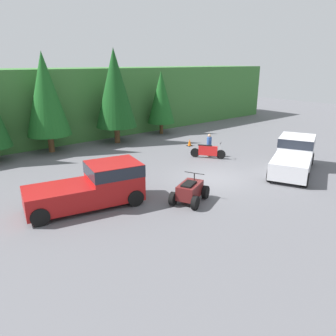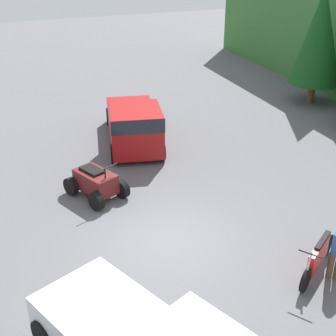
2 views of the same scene
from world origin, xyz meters
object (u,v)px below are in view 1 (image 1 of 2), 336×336
at_px(quad_atv, 190,191).
at_px(dirt_bike, 208,151).
at_px(pickup_truck_red, 96,185).
at_px(traffic_cone, 190,143).
at_px(rider_person, 209,144).
at_px(pickup_truck_second, 294,154).

bearing_deg(quad_atv, dirt_bike, 12.42).
relative_size(pickup_truck_red, traffic_cone, 10.03).
bearing_deg(dirt_bike, quad_atv, -87.64).
bearing_deg(quad_atv, pickup_truck_red, 120.67).
xyz_separation_m(rider_person, traffic_cone, (1.04, 3.08, -0.62)).
bearing_deg(pickup_truck_second, pickup_truck_red, 141.37).
relative_size(rider_person, traffic_cone, 2.92).
height_order(pickup_truck_red, rider_person, pickup_truck_red).
height_order(pickup_truck_red, pickup_truck_second, same).
xyz_separation_m(pickup_truck_second, quad_atv, (-8.23, 0.59, -0.50)).
xyz_separation_m(pickup_truck_red, pickup_truck_second, (11.84, -3.09, 0.00)).
distance_m(dirt_bike, traffic_cone, 3.63).
distance_m(pickup_truck_second, quad_atv, 8.26).
xyz_separation_m(pickup_truck_red, traffic_cone, (11.10, 5.43, -0.76)).
xyz_separation_m(pickup_truck_red, rider_person, (10.06, 2.35, -0.14)).
bearing_deg(traffic_cone, pickup_truck_second, -85.03).
bearing_deg(pickup_truck_second, traffic_cone, 70.95).
bearing_deg(traffic_cone, pickup_truck_red, -153.94).
bearing_deg(quad_atv, pickup_truck_second, -28.75).
bearing_deg(rider_person, pickup_truck_red, -130.45).
distance_m(quad_atv, rider_person, 8.07).
height_order(rider_person, traffic_cone, rider_person).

